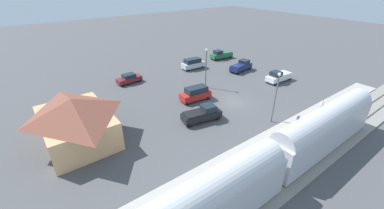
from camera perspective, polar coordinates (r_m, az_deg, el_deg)
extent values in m
plane|color=#4C4C4F|center=(38.74, 9.76, 0.61)|extent=(200.00, 200.00, 0.00)
cube|color=gray|center=(32.31, 27.93, -8.42)|extent=(4.80, 70.00, 0.18)
cube|color=#59544C|center=(32.03, 29.11, -8.74)|extent=(0.10, 70.00, 0.12)
cube|color=#59544C|center=(32.44, 26.89, -7.67)|extent=(0.10, 70.00, 0.12)
cube|color=#A8A399|center=(33.64, 22.05, -5.43)|extent=(3.20, 46.00, 0.30)
cube|color=silver|center=(30.72, 28.22, -5.77)|extent=(2.90, 16.73, 3.70)
cube|color=#19389E|center=(31.34, 25.79, -5.15)|extent=(0.04, 15.40, 0.36)
cylinder|color=silver|center=(29.89, 28.96, -2.96)|extent=(2.75, 16.06, 2.76)
cube|color=#19389E|center=(20.33, -1.35, -22.34)|extent=(0.04, 15.40, 0.36)
cylinder|color=silver|center=(18.01, 1.48, -21.02)|extent=(2.75, 16.06, 2.76)
cube|color=tan|center=(31.62, -25.23, -4.89)|extent=(10.01, 7.13, 3.53)
pyramid|color=brown|center=(30.35, -26.26, -0.48)|extent=(10.81, 7.93, 1.99)
cube|color=#4C3323|center=(32.59, -18.95, -4.09)|extent=(1.10, 0.08, 2.10)
cylinder|color=brown|center=(39.49, 27.97, -0.74)|extent=(0.22, 0.22, 0.85)
cylinder|color=silver|center=(39.18, 28.20, 0.20)|extent=(0.36, 0.36, 0.62)
sphere|color=tan|center=(39.01, 28.34, 0.76)|extent=(0.24, 0.24, 0.24)
cylinder|color=#333338|center=(34.10, 23.34, -4.10)|extent=(0.22, 0.22, 0.85)
cylinder|color=#2D72B7|center=(33.74, 23.57, -3.03)|extent=(0.36, 0.36, 0.62)
sphere|color=tan|center=(33.54, 23.71, -2.40)|extent=(0.24, 0.24, 0.24)
cube|color=maroon|center=(46.36, -14.50, 5.75)|extent=(2.13, 4.61, 0.76)
cube|color=#19232D|center=(46.11, -14.60, 6.56)|extent=(1.75, 2.26, 0.64)
cylinder|color=black|center=(47.86, -13.09, 6.13)|extent=(0.22, 0.68, 0.68)
cylinder|color=black|center=(46.53, -12.14, 5.60)|extent=(0.22, 0.68, 0.68)
cylinder|color=black|center=(46.54, -16.75, 5.03)|extent=(0.22, 0.68, 0.68)
cylinder|color=black|center=(45.17, -15.88, 4.46)|extent=(0.22, 0.68, 0.68)
cube|color=black|center=(32.89, 2.22, -2.54)|extent=(2.96, 5.68, 0.92)
cube|color=#19232D|center=(32.90, 3.83, -0.82)|extent=(2.02, 2.03, 0.84)
cylinder|color=black|center=(34.70, 4.68, -1.76)|extent=(0.22, 0.76, 0.76)
cylinder|color=black|center=(33.44, 6.16, -3.06)|extent=(0.22, 0.76, 0.76)
cylinder|color=black|center=(32.98, -1.81, -3.37)|extent=(0.22, 0.76, 0.76)
cylinder|color=black|center=(31.65, -0.52, -4.83)|extent=(0.22, 0.76, 0.76)
cube|color=black|center=(32.23, 0.75, -2.05)|extent=(2.40, 3.27, 0.20)
cube|color=white|center=(48.34, 19.69, 6.06)|extent=(2.12, 5.46, 0.92)
cube|color=#19232D|center=(47.25, 19.11, 6.81)|extent=(1.77, 1.78, 0.84)
cylinder|color=black|center=(46.39, 18.85, 4.68)|extent=(0.22, 0.76, 0.76)
cylinder|color=black|center=(47.32, 17.22, 5.39)|extent=(0.22, 0.76, 0.76)
cylinder|color=black|center=(49.76, 21.87, 5.70)|extent=(0.22, 0.76, 0.76)
cylinder|color=black|center=(50.63, 20.30, 6.35)|extent=(0.22, 0.76, 0.76)
cube|color=white|center=(48.90, 20.46, 6.87)|extent=(1.95, 3.02, 0.20)
cube|color=red|center=(38.39, 0.80, 2.18)|extent=(2.42, 5.07, 1.00)
cube|color=#19232D|center=(38.06, 1.00, 3.50)|extent=(2.05, 3.58, 0.88)
cylinder|color=black|center=(37.07, -0.98, 0.33)|extent=(0.22, 0.68, 0.68)
cylinder|color=black|center=(38.41, -2.29, 1.34)|extent=(0.22, 0.68, 0.68)
cylinder|color=black|center=(38.92, 3.84, 1.67)|extent=(0.22, 0.68, 0.68)
cylinder|color=black|center=(40.19, 2.44, 2.60)|extent=(0.22, 0.68, 0.68)
cube|color=navy|center=(51.91, 11.39, 8.61)|extent=(2.67, 5.61, 0.92)
cube|color=#19232D|center=(52.45, 12.13, 9.75)|extent=(1.94, 1.94, 0.84)
cylinder|color=black|center=(54.21, 11.92, 8.86)|extent=(0.22, 0.76, 0.76)
cylinder|color=black|center=(53.34, 13.44, 8.39)|extent=(0.22, 0.76, 0.76)
cylinder|color=black|center=(50.85, 9.14, 7.85)|extent=(0.22, 0.76, 0.76)
cylinder|color=black|center=(49.92, 10.72, 7.33)|extent=(0.22, 0.76, 0.76)
cube|color=navy|center=(50.99, 10.83, 8.98)|extent=(2.24, 3.19, 0.20)
cube|color=silver|center=(52.24, 0.26, 9.28)|extent=(2.33, 5.03, 1.00)
cube|color=#19232D|center=(51.87, 0.12, 10.24)|extent=(1.98, 3.55, 0.88)
cylinder|color=black|center=(54.07, 1.47, 9.36)|extent=(0.22, 0.68, 0.68)
cylinder|color=black|center=(52.73, 2.52, 8.86)|extent=(0.22, 0.68, 0.68)
cylinder|color=black|center=(52.15, -2.04, 8.65)|extent=(0.22, 0.68, 0.68)
cylinder|color=black|center=(50.76, -1.04, 8.12)|extent=(0.22, 0.68, 0.68)
cube|color=#236638|center=(59.45, 6.91, 11.40)|extent=(2.62, 5.60, 0.92)
cube|color=#19232D|center=(58.63, 6.13, 12.10)|extent=(1.93, 1.93, 0.84)
cylinder|color=black|center=(57.70, 5.64, 10.48)|extent=(0.22, 0.76, 0.76)
cylinder|color=black|center=(59.05, 4.67, 10.93)|extent=(0.22, 0.76, 0.76)
cylinder|color=black|center=(60.20, 9.06, 11.01)|extent=(0.22, 0.76, 0.76)
cylinder|color=black|center=(61.49, 8.06, 11.44)|extent=(0.22, 0.76, 0.76)
cube|color=#236638|center=(59.85, 7.69, 12.02)|extent=(2.22, 3.18, 0.20)
cylinder|color=#515156|center=(33.24, 18.86, 1.05)|extent=(0.16, 0.16, 6.63)
sphere|color=#EAE5C6|center=(31.91, 19.82, 6.65)|extent=(0.44, 0.44, 0.44)
cylinder|color=#515156|center=(42.16, 3.29, 8.12)|extent=(0.16, 0.16, 6.55)
sphere|color=#EAE5C6|center=(41.13, 3.43, 12.66)|extent=(0.44, 0.44, 0.44)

